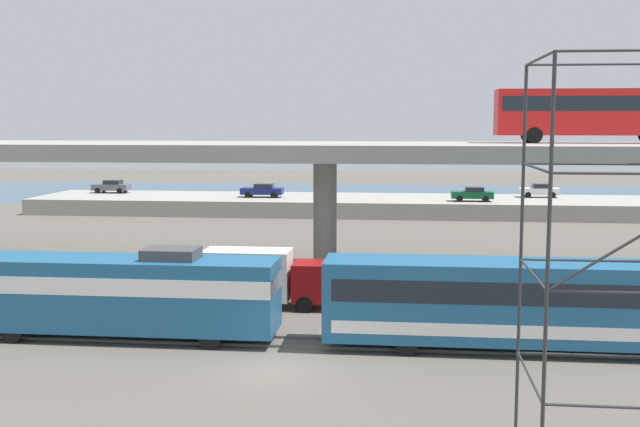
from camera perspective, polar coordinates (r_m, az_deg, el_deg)
ground_plane at (r=31.45m, az=-3.50°, el=-11.41°), size 260.00×260.00×0.00m
rail_strip_near at (r=34.52m, az=-2.56°, el=-9.65°), size 110.00×0.12×0.12m
rail_strip_far at (r=35.90m, az=-2.20°, el=-9.01°), size 110.00×0.12×0.12m
train_locomotive at (r=36.88m, az=-15.46°, el=-5.42°), size 15.35×3.04×4.18m
train_coach_lead at (r=34.96m, az=17.40°, el=-6.18°), size 20.45×3.04×3.86m
highway_overpass at (r=49.77m, az=0.37°, el=4.35°), size 96.00×10.93×8.46m
transit_bus_on_overpass at (r=52.79m, az=19.21°, el=7.11°), size 12.00×2.68×3.40m
service_truck_east at (r=41.68m, az=-4.13°, el=-4.60°), size 6.80×2.46×3.04m
scaffolding_tower at (r=22.10m, az=20.96°, el=-3.04°), size 4.49×4.49×11.46m
pier_parking_lot at (r=85.08m, az=2.81°, el=0.61°), size 70.71×12.14×1.68m
parked_car_0 at (r=85.47m, az=-4.22°, el=1.71°), size 4.54×1.99×1.50m
parked_car_1 at (r=88.38m, az=15.72°, el=1.64°), size 4.20×1.92×1.50m
parked_car_2 at (r=82.31m, az=11.06°, el=1.42°), size 4.26×1.91×1.50m
parked_car_3 at (r=93.77m, az=-14.94°, el=1.94°), size 4.22×2.00×1.50m
harbor_water at (r=108.02m, az=3.56°, el=1.43°), size 140.00×36.00×0.01m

